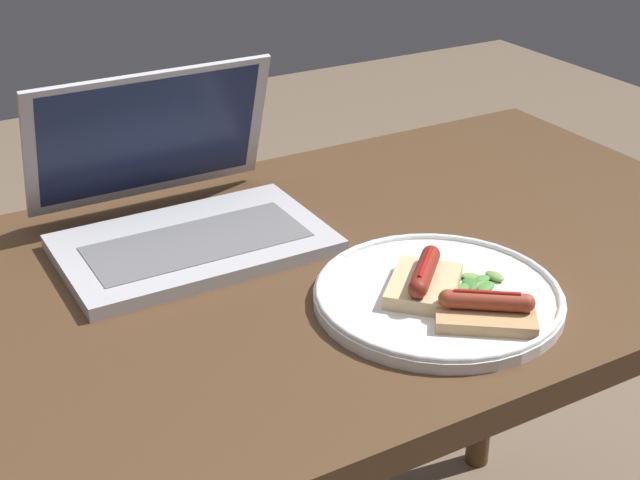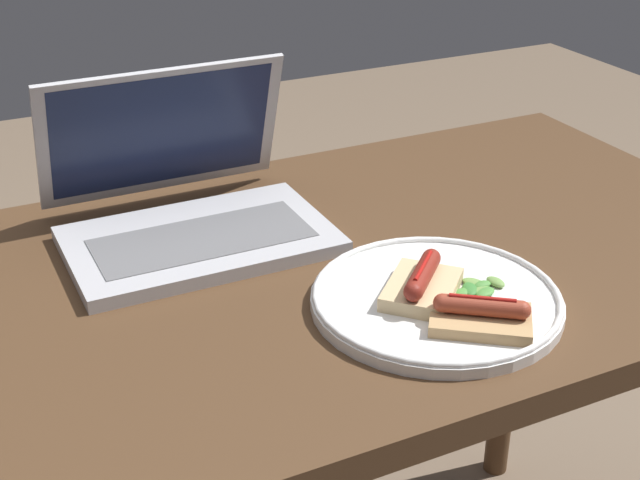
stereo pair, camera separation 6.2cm
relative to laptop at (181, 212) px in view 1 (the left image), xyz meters
The scene contains 6 objects.
desk 0.19m from the laptop, 81.80° to the right, with size 1.44×0.68×0.76m.
laptop is the anchor object (origin of this frame).
plate 0.36m from the laptop, 56.93° to the right, with size 0.29×0.29×0.02m.
sausage_toast_left 0.34m from the laptop, 58.30° to the right, with size 0.13×0.13×0.04m.
sausage_toast_middle 0.43m from the laptop, 61.23° to the right, with size 0.13×0.12×0.04m.
salad_pile 0.40m from the laptop, 51.51° to the right, with size 0.07×0.07×0.01m.
Camera 1 is at (-0.38, -0.86, 1.29)m, focal length 50.00 mm.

